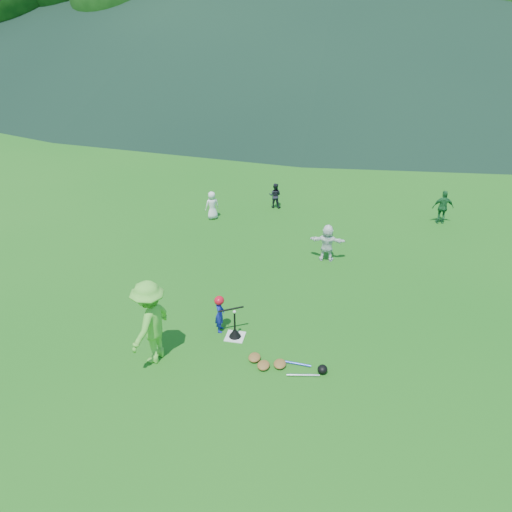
# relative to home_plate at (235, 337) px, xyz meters

# --- Properties ---
(ground) EXTENTS (120.00, 120.00, 0.00)m
(ground) POSITION_rel_home_plate_xyz_m (0.00, 0.00, -0.01)
(ground) COLOR #165D15
(ground) RESTS_ON ground
(home_plate) EXTENTS (0.45, 0.45, 0.02)m
(home_plate) POSITION_rel_home_plate_xyz_m (0.00, 0.00, 0.00)
(home_plate) COLOR silver
(home_plate) RESTS_ON ground
(baseball) EXTENTS (0.08, 0.08, 0.08)m
(baseball) POSITION_rel_home_plate_xyz_m (0.00, 0.00, 0.73)
(baseball) COLOR white
(baseball) RESTS_ON batting_tee
(batter_child) EXTENTS (0.29, 0.38, 0.96)m
(batter_child) POSITION_rel_home_plate_xyz_m (-0.42, 0.19, 0.47)
(batter_child) COLOR #17209F
(batter_child) RESTS_ON ground
(adult_coach) EXTENTS (0.96, 1.41, 2.01)m
(adult_coach) POSITION_rel_home_plate_xyz_m (-1.61, -1.14, 1.00)
(adult_coach) COLOR #61C53A
(adult_coach) RESTS_ON ground
(fielder_a) EXTENTS (0.60, 0.55, 1.03)m
(fielder_a) POSITION_rel_home_plate_xyz_m (-2.47, 6.62, 0.50)
(fielder_a) COLOR white
(fielder_a) RESTS_ON ground
(fielder_b) EXTENTS (0.48, 0.38, 0.96)m
(fielder_b) POSITION_rel_home_plate_xyz_m (-0.42, 8.09, 0.47)
(fielder_b) COLOR black
(fielder_b) RESTS_ON ground
(fielder_c) EXTENTS (0.75, 0.40, 1.23)m
(fielder_c) POSITION_rel_home_plate_xyz_m (5.62, 7.87, 0.60)
(fielder_c) COLOR #1D6230
(fielder_c) RESTS_ON ground
(fielder_d) EXTENTS (1.10, 0.36, 1.18)m
(fielder_d) POSITION_rel_home_plate_xyz_m (1.84, 4.32, 0.58)
(fielder_d) COLOR white
(fielder_d) RESTS_ON ground
(batting_tee) EXTENTS (0.30, 0.30, 0.68)m
(batting_tee) POSITION_rel_home_plate_xyz_m (0.00, 0.00, 0.12)
(batting_tee) COLOR black
(batting_tee) RESTS_ON home_plate
(batter_gear) EXTENTS (0.70, 0.34, 0.32)m
(batter_gear) POSITION_rel_home_plate_xyz_m (-0.40, 0.18, 0.85)
(batter_gear) COLOR red
(batter_gear) RESTS_ON ground
(equipment_pile) EXTENTS (1.80, 0.58, 0.19)m
(equipment_pile) POSITION_rel_home_plate_xyz_m (1.23, -0.83, 0.06)
(equipment_pile) COLOR olive
(equipment_pile) RESTS_ON ground
(outfield_fence) EXTENTS (70.07, 0.08, 1.33)m
(outfield_fence) POSITION_rel_home_plate_xyz_m (0.00, 28.00, 0.69)
(outfield_fence) COLOR gray
(outfield_fence) RESTS_ON ground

